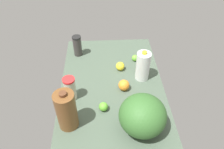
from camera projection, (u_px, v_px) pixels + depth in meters
The scene contains 10 objects.
countertop at pixel (112, 86), 164.61cm from camera, with size 120.00×76.00×3.00cm, color #465746.
watermelon at pixel (143, 115), 127.30cm from camera, with size 28.21×28.21×24.25cm, color #34652B.
tumbler_cup at pixel (70, 88), 148.01cm from camera, with size 8.30×8.30×17.75cm.
shaker_bottle at pixel (77, 46), 185.23cm from camera, with size 7.36×7.36×18.18cm.
chocolate_milk_jug at pixel (66, 110), 128.22cm from camera, with size 12.26×12.26×28.62cm.
milk_jug at pixel (143, 66), 161.52cm from camera, with size 10.36×10.36×24.73cm.
lemon_by_jug at pixel (120, 66), 174.02cm from camera, with size 6.90×6.90×6.90cm, color yellow.
lime_loose at pixel (103, 107), 143.80cm from camera, with size 6.09×6.09×6.09cm, color #5FB132.
lime_beside_bowl at pixel (135, 58), 183.25cm from camera, with size 5.29×5.29×5.29cm, color #6DBC38.
orange_far_back at pixel (124, 85), 157.34cm from camera, with size 8.04×8.04×8.04cm, color orange.
Camera 1 is at (-116.17, 6.03, 118.28)cm, focal length 35.00 mm.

